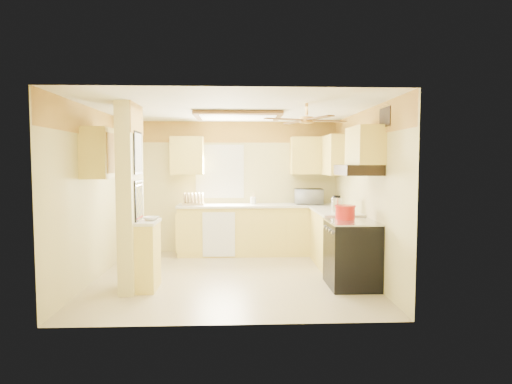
{
  "coord_description": "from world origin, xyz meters",
  "views": [
    {
      "loc": [
        0.09,
        -6.34,
        1.73
      ],
      "look_at": [
        0.38,
        0.35,
        1.26
      ],
      "focal_mm": 30.0,
      "sensor_mm": 36.0,
      "label": 1
    }
  ],
  "objects_px": {
    "dutch_oven": "(345,212)",
    "kettle": "(337,204)",
    "stove": "(352,254)",
    "microwave": "(309,197)",
    "bowl": "(151,218)"
  },
  "relations": [
    {
      "from": "microwave",
      "to": "dutch_oven",
      "type": "distance_m",
      "value": 1.96
    },
    {
      "from": "stove",
      "to": "kettle",
      "type": "height_order",
      "value": "kettle"
    },
    {
      "from": "stove",
      "to": "bowl",
      "type": "height_order",
      "value": "bowl"
    },
    {
      "from": "bowl",
      "to": "dutch_oven",
      "type": "distance_m",
      "value": 2.72
    },
    {
      "from": "bowl",
      "to": "stove",
      "type": "bearing_deg",
      "value": -0.37
    },
    {
      "from": "kettle",
      "to": "bowl",
      "type": "bearing_deg",
      "value": -162.67
    },
    {
      "from": "bowl",
      "to": "dutch_oven",
      "type": "height_order",
      "value": "dutch_oven"
    },
    {
      "from": "bowl",
      "to": "dutch_oven",
      "type": "bearing_deg",
      "value": 4.21
    },
    {
      "from": "dutch_oven",
      "to": "microwave",
      "type": "bearing_deg",
      "value": 95.74
    },
    {
      "from": "stove",
      "to": "dutch_oven",
      "type": "bearing_deg",
      "value": 101.68
    },
    {
      "from": "stove",
      "to": "kettle",
      "type": "distance_m",
      "value": 1.06
    },
    {
      "from": "microwave",
      "to": "bowl",
      "type": "height_order",
      "value": "microwave"
    },
    {
      "from": "dutch_oven",
      "to": "kettle",
      "type": "relative_size",
      "value": 1.14
    },
    {
      "from": "microwave",
      "to": "kettle",
      "type": "distance_m",
      "value": 1.31
    },
    {
      "from": "stove",
      "to": "dutch_oven",
      "type": "height_order",
      "value": "dutch_oven"
    }
  ]
}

